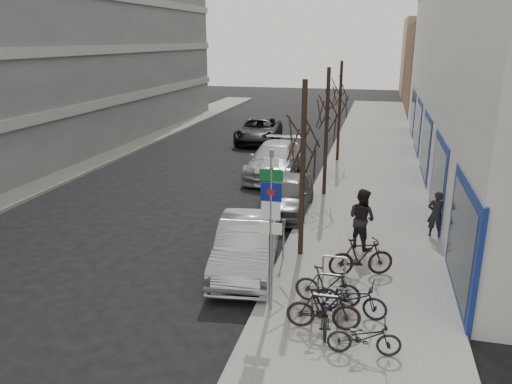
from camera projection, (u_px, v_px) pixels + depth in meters
The scene contains 25 objects.
ground at pixel (181, 302), 13.03m from camera, with size 120.00×120.00×0.00m, color black.
sidewalk_east at pixel (368, 198), 21.26m from camera, with size 5.00×70.00×0.15m, color slate.
sidewalk_west at pixel (50, 176), 24.82m from camera, with size 3.00×70.00×0.15m, color slate.
brick_building_far at pixel (475, 68), 45.99m from camera, with size 12.00×14.00×8.00m, color brown.
tan_building_far at pixel (459, 57), 59.65m from camera, with size 13.00×12.00×9.00m, color #937A5B.
highway_sign_pole at pixel (271, 222), 11.75m from camera, with size 0.55×0.10×4.20m.
bike_rack at pixel (330, 285), 12.52m from camera, with size 0.66×2.26×0.83m.
tree_near at pixel (304, 128), 14.48m from camera, with size 1.80×1.80×5.50m.
tree_mid at pixel (328, 102), 20.51m from camera, with size 1.80×1.80×5.50m.
tree_far at pixel (341, 88), 26.54m from camera, with size 1.80×1.80×5.50m.
meter_front at pixel (284, 235), 15.05m from camera, with size 0.10×0.08×1.27m.
meter_mid at pixel (309, 185), 20.16m from camera, with size 0.10×0.08×1.27m.
meter_back at pixel (324, 156), 25.26m from camera, with size 0.10×0.08×1.27m.
bike_near_left at pixel (325, 307), 11.50m from camera, with size 0.51×1.67×1.02m, color black.
bike_near_right at pixel (324, 309), 11.41m from camera, with size 0.51×1.73×1.05m, color black.
bike_mid_curb at pixel (351, 295), 12.01m from camera, with size 0.53×1.76×1.08m, color black.
bike_mid_inner at pixel (328, 286), 12.50m from camera, with size 0.50×1.69×1.03m, color black.
bike_far_curb at pixel (364, 334), 10.51m from camera, with size 0.47×1.56×0.95m, color black.
bike_far_inner at pixel (361, 257), 14.02m from camera, with size 0.56×1.89×1.15m, color black.
parked_car_front at pixel (247, 245), 14.70m from camera, with size 1.64×4.70×1.55m, color #A5A6AA.
parked_car_mid at pixel (287, 194), 19.55m from camera, with size 1.79×4.44×1.51m, color #535359.
parked_car_back at pixel (275, 160), 24.82m from camera, with size 2.30×5.65×1.64m, color #B7B7BD.
lane_car at pixel (259, 130), 33.04m from camera, with size 2.61×5.65×1.57m, color black.
pedestrian_near at pixel (436, 214), 16.78m from camera, with size 0.58×0.38×1.59m, color black.
pedestrian_far at pixel (362, 218), 15.83m from camera, with size 0.73×0.50×1.98m, color black.
Camera 1 is at (4.71, -10.80, 6.58)m, focal length 35.00 mm.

